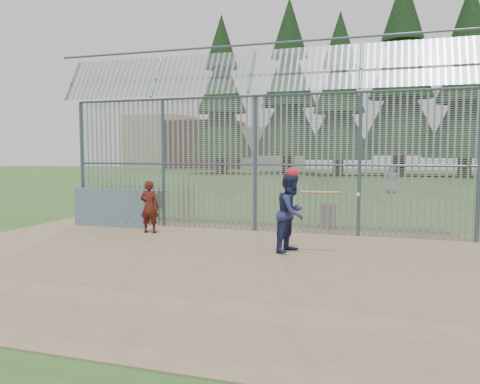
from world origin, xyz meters
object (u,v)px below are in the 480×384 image
(trash_can, at_px, (328,215))
(onlooker, at_px, (150,207))
(bleacher, at_px, (131,198))
(dugout_wall, at_px, (109,208))
(batter, at_px, (291,213))

(trash_can, bearing_deg, onlooker, -151.05)
(onlooker, xyz_separation_m, bleacher, (-3.99, 5.73, -0.38))
(bleacher, bearing_deg, dugout_wall, -66.43)
(onlooker, bearing_deg, trash_can, -155.70)
(trash_can, bearing_deg, batter, -95.61)
(dugout_wall, relative_size, trash_can, 3.05)
(batter, distance_m, trash_can, 4.04)
(onlooker, xyz_separation_m, trash_can, (4.81, 2.66, -0.41))
(batter, distance_m, onlooker, 4.61)
(dugout_wall, height_order, trash_can, dugout_wall)
(dugout_wall, bearing_deg, onlooker, -21.18)
(batter, bearing_deg, dugout_wall, 87.57)
(dugout_wall, relative_size, bleacher, 0.83)
(batter, xyz_separation_m, onlooker, (-4.42, 1.32, -0.16))
(dugout_wall, bearing_deg, batter, -17.94)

